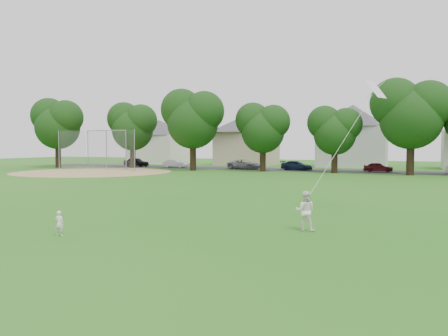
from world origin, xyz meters
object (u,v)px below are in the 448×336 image
at_px(baseball_backstop, 104,150).
at_px(toddler, 59,223).
at_px(older_boy, 305,211).
at_px(kite, 344,140).

bearing_deg(baseball_backstop, toddler, -53.28).
bearing_deg(older_boy, kite, -119.20).
bearing_deg(older_boy, baseball_backstop, -50.41).
distance_m(toddler, older_boy, 8.64).
bearing_deg(toddler, kite, -151.25).
distance_m(toddler, kite, 11.30).
relative_size(kite, baseball_backstop, 0.63).
distance_m(kite, baseball_backstop, 42.44).
bearing_deg(toddler, baseball_backstop, -63.61).
height_order(toddler, kite, kite).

